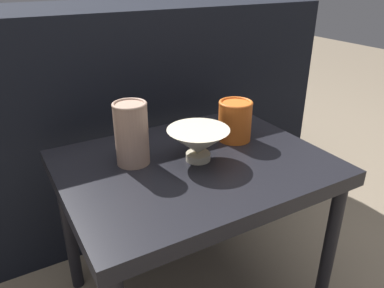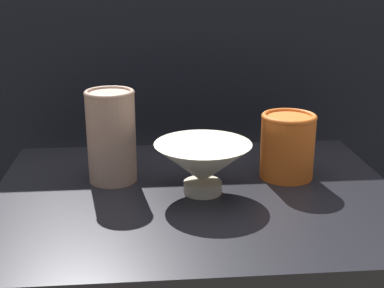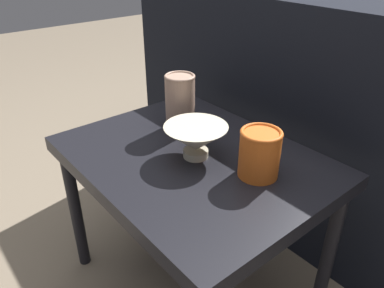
% 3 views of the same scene
% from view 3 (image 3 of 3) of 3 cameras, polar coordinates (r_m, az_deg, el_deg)
% --- Properties ---
extents(ground_plane, '(8.00, 8.00, 0.00)m').
position_cam_3_polar(ground_plane, '(1.27, 0.14, -20.32)').
color(ground_plane, '#7F705B').
extents(table, '(0.68, 0.52, 0.47)m').
position_cam_3_polar(table, '(0.99, 0.16, -4.27)').
color(table, black).
rests_on(table, ground_plane).
extents(couch_backdrop, '(1.52, 0.50, 0.81)m').
position_cam_3_polar(couch_backdrop, '(1.41, 19.36, 4.05)').
color(couch_backdrop, black).
rests_on(couch_backdrop, ground_plane).
extents(bowl, '(0.16, 0.16, 0.09)m').
position_cam_3_polar(bowl, '(0.93, 0.77, 0.85)').
color(bowl, beige).
rests_on(bowl, table).
extents(vase_textured_left, '(0.09, 0.09, 0.16)m').
position_cam_3_polar(vase_textured_left, '(1.06, -1.82, 6.45)').
color(vase_textured_left, tan).
rests_on(vase_textured_left, table).
extents(vase_colorful_right, '(0.10, 0.10, 0.12)m').
position_cam_3_polar(vase_colorful_right, '(0.87, 10.26, -1.31)').
color(vase_colorful_right, orange).
rests_on(vase_colorful_right, table).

